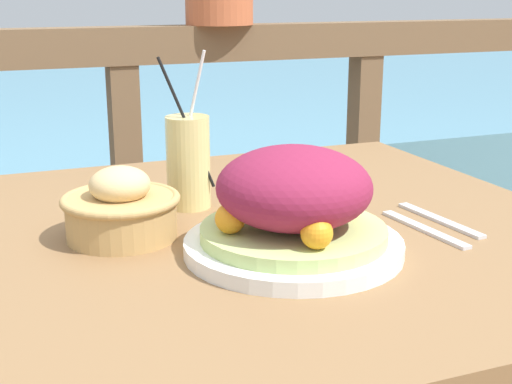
% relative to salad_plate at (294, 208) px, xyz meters
% --- Properties ---
extents(patio_table, '(1.03, 0.92, 0.72)m').
position_rel_salad_plate_xyz_m(patio_table, '(-0.03, 0.12, -0.16)').
color(patio_table, olive).
rests_on(patio_table, ground_plane).
extents(railing_fence, '(2.80, 0.08, 0.97)m').
position_rel_salad_plate_xyz_m(railing_fence, '(-0.03, 0.94, -0.11)').
color(railing_fence, brown).
rests_on(railing_fence, ground_plane).
extents(sea_backdrop, '(12.00, 4.00, 0.50)m').
position_rel_salad_plate_xyz_m(sea_backdrop, '(-0.03, 3.44, -0.54)').
color(sea_backdrop, '#568EA8').
rests_on(sea_backdrop, ground_plane).
extents(salad_plate, '(0.29, 0.29, 0.15)m').
position_rel_salad_plate_xyz_m(salad_plate, '(0.00, 0.00, 0.00)').
color(salad_plate, white).
rests_on(salad_plate, patio_table).
extents(drink_glass, '(0.08, 0.07, 0.25)m').
position_rel_salad_plate_xyz_m(drink_glass, '(-0.07, 0.25, 0.01)').
color(drink_glass, '#DBCC7F').
rests_on(drink_glass, patio_table).
extents(bread_basket, '(0.17, 0.17, 0.10)m').
position_rel_salad_plate_xyz_m(bread_basket, '(-0.20, 0.15, -0.02)').
color(bread_basket, tan).
rests_on(bread_basket, patio_table).
extents(fork, '(0.03, 0.18, 0.00)m').
position_rel_salad_plate_xyz_m(fork, '(0.22, 0.01, -0.06)').
color(fork, silver).
rests_on(fork, patio_table).
extents(knife, '(0.03, 0.18, 0.00)m').
position_rel_salad_plate_xyz_m(knife, '(0.26, 0.04, -0.06)').
color(knife, silver).
rests_on(knife, patio_table).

